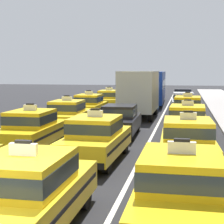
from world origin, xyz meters
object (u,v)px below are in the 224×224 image
Objects in this scene: taxi_right_nearest at (181,190)px; taxi_left_third at (68,114)px; bus_center_fifth at (151,86)px; taxi_left_second at (32,129)px; taxi_center_second at (96,138)px; taxi_center_nearest at (27,192)px; sedan_right_fifth at (183,102)px; taxi_right_fourth at (187,109)px; sedan_center_third at (120,119)px; taxi_right_second at (188,142)px; taxi_right_third at (187,122)px; taxi_left_fifth at (109,99)px; sedan_right_sixth at (183,96)px; box_truck_center_fourth at (140,92)px; taxi_left_fourth at (89,105)px.

taxi_left_third is at bearing 117.63° from taxi_right_nearest.
taxi_left_second is at bearing -97.46° from bus_center_fifth.
taxi_center_second is 24.27m from bus_center_fifth.
taxi_center_nearest is 1.04× the size of sedan_right_fifth.
taxi_right_fourth is 5.86m from sedan_right_fifth.
sedan_center_third is at bearing -119.80° from taxi_right_fourth.
sedan_center_third is at bearing 106.25° from taxi_right_nearest.
sedan_center_third is 12.16m from sedan_right_fifth.
taxi_right_nearest is 0.99× the size of taxi_right_second.
sedan_center_third is at bearing -104.65° from sedan_right_fifth.
taxi_right_third is at bearing -88.71° from sedan_right_fifth.
sedan_center_third is (-0.07, 5.47, -0.03)m from taxi_center_second.
taxi_left_fifth is 1.01× the size of taxi_center_nearest.
taxi_center_nearest is at bearing -89.33° from taxi_center_second.
taxi_left_fifth and taxi_right_second have the same top height.
sedan_center_third is at bearing 90.77° from taxi_center_second.
taxi_center_nearest is 0.99× the size of taxi_right_third.
taxi_center_second is 23.46m from sedan_right_sixth.
taxi_left_second is 1.00× the size of taxi_center_second.
taxi_center_second is at bearing -97.22° from sedan_right_sixth.
taxi_right_second is at bearing -76.47° from box_truck_center_fourth.
taxi_left_fifth is 1.05× the size of sedan_right_fifth.
box_truck_center_fourth is at bearing 111.35° from taxi_right_third.
taxi_left_second is 5.19m from taxi_left_third.
taxi_center_second is (-0.07, 6.19, 0.00)m from taxi_center_nearest.
taxi_right_nearest is 1.06× the size of sedan_right_sixth.
taxi_center_nearest is at bearing -89.83° from box_truck_center_fourth.
sedan_right_fifth is at bearing 90.25° from taxi_right_nearest.
sedan_center_third and sedan_right_fifth have the same top height.
taxi_left_third is 7.48m from taxi_center_second.
taxi_right_fourth is 1.05× the size of sedan_right_fifth.
taxi_center_nearest is at bearing -82.33° from taxi_left_fifth.
taxi_center_second is at bearing -26.10° from taxi_left_second.
taxi_left_second is 1.05× the size of sedan_right_fifth.
taxi_right_fourth is (3.30, -1.99, -0.90)m from box_truck_center_fourth.
taxi_left_fifth is at bearing 89.53° from taxi_left_third.
taxi_center_second is at bearing 119.78° from taxi_right_nearest.
box_truck_center_fourth is at bearing -106.51° from sedan_right_sixth.
taxi_right_nearest is (3.09, -18.80, -0.90)m from box_truck_center_fourth.
taxi_left_third is at bearing -88.02° from taxi_left_fourth.
bus_center_fifth is at bearing 100.20° from taxi_right_third.
bus_center_fifth is (-0.11, 18.78, 0.97)m from sedan_center_third.
taxi_right_fourth is at bearing -86.94° from sedan_right_fifth.
taxi_left_second is at bearing 112.66° from taxi_center_nearest.
taxi_left_fourth is 1.00× the size of taxi_center_nearest.
taxi_left_third is at bearing -120.80° from sedan_right_fifth.
taxi_left_second is 8.38m from taxi_center_nearest.
taxi_left_fourth is 1.00× the size of taxi_center_second.
bus_center_fifth reaches higher than sedan_right_sixth.
taxi_left_fourth is 1.06× the size of sedan_right_sixth.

